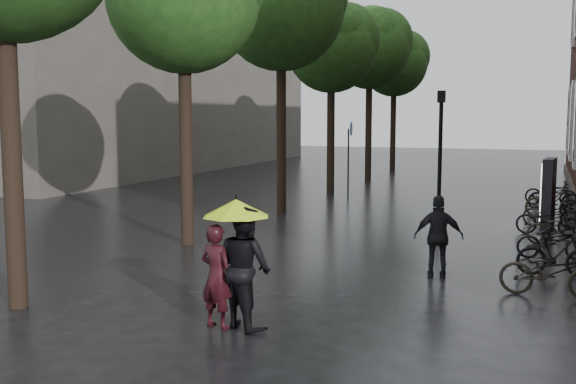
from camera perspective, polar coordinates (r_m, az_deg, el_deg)
The scene contains 11 objects.
ground at distance 9.48m, azimuth -7.59°, elevation -13.64°, with size 120.00×120.00×0.00m, color black.
bg_building at distance 44.57m, azimuth -15.63°, elevation 11.10°, with size 16.00×30.00×14.00m, color #47423D.
street_trees at distance 25.31m, azimuth 1.69°, elevation 13.51°, with size 4.33×34.03×8.91m.
person_burgundy at distance 10.45m, azimuth -6.06°, elevation -7.07°, with size 0.59×0.39×1.62m, color black.
person_black at distance 10.37m, azimuth -3.65°, elevation -6.36°, with size 0.92×0.72×1.89m, color black.
lime_umbrella at distance 10.23m, azimuth -4.42°, elevation -1.36°, with size 1.05×1.05×1.55m.
pedestrian_walking at distance 13.87m, azimuth 12.63°, elevation -3.71°, with size 0.98×0.41×1.67m, color black.
parked_bicycles at distance 19.80m, azimuth 21.51°, elevation -2.06°, with size 2.03×14.02×1.04m.
ad_lightbox at distance 20.93m, azimuth 21.17°, elevation -0.07°, with size 0.31×1.34×2.02m.
lamp_post at distance 18.83m, azimuth 12.76°, elevation 3.68°, with size 0.20×0.20×3.92m.
cycle_sign at distance 26.74m, azimuth 5.24°, elevation 3.76°, with size 0.16×0.54×3.00m.
Camera 1 is at (4.28, -7.80, 3.26)m, focal length 42.00 mm.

